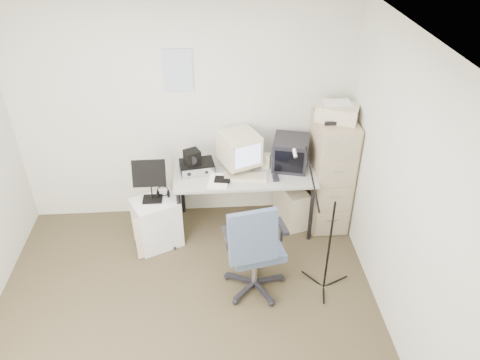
{
  "coord_description": "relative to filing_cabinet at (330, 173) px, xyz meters",
  "views": [
    {
      "loc": [
        0.29,
        -2.78,
        3.42
      ],
      "look_at": [
        0.55,
        0.95,
        0.95
      ],
      "focal_mm": 35.0,
      "sensor_mm": 36.0,
      "label": 1
    }
  ],
  "objects": [
    {
      "name": "crt_monitor",
      "position": [
        -1.0,
        0.05,
        0.28
      ],
      "size": [
        0.49,
        0.5,
        0.41
      ],
      "primitive_type": "cube",
      "rotation": [
        0.0,
        0.0,
        0.39
      ],
      "color": "beige",
      "rests_on": "desk"
    },
    {
      "name": "wall_right",
      "position": [
        0.22,
        -1.48,
        0.6
      ],
      "size": [
        0.02,
        3.6,
        2.5
      ],
      "primitive_type": "cube",
      "color": "beige",
      "rests_on": "ground"
    },
    {
      "name": "papers",
      "position": [
        -1.23,
        -0.21,
        0.09
      ],
      "size": [
        0.24,
        0.3,
        0.02
      ],
      "primitive_type": "cube",
      "rotation": [
        0.0,
        0.0,
        -0.15
      ],
      "color": "white",
      "rests_on": "desk"
    },
    {
      "name": "floor",
      "position": [
        -1.58,
        -1.48,
        -0.66
      ],
      "size": [
        3.6,
        3.6,
        0.01
      ],
      "primitive_type": "cube",
      "color": "#3B3421",
      "rests_on": "ground"
    },
    {
      "name": "radio_speaker",
      "position": [
        -1.5,
        0.01,
        0.26
      ],
      "size": [
        0.2,
        0.19,
        0.15
      ],
      "primitive_type": "cube",
      "rotation": [
        0.0,
        0.0,
        0.42
      ],
      "color": "black",
      "rests_on": "radio_receiver"
    },
    {
      "name": "pc_tower",
      "position": [
        -0.41,
        0.02,
        -0.42
      ],
      "size": [
        0.35,
        0.54,
        0.47
      ],
      "primitive_type": "cube",
      "rotation": [
        0.0,
        0.0,
        0.29
      ],
      "color": "beige",
      "rests_on": "floor"
    },
    {
      "name": "filing_cabinet",
      "position": [
        0.0,
        0.0,
        0.0
      ],
      "size": [
        0.4,
        0.6,
        1.3
      ],
      "primitive_type": "cube",
      "color": "gray",
      "rests_on": "floor"
    },
    {
      "name": "side_cart",
      "position": [
        -1.9,
        -0.28,
        -0.37
      ],
      "size": [
        0.56,
        0.52,
        0.56
      ],
      "primitive_type": "cube",
      "rotation": [
        0.0,
        0.0,
        0.43
      ],
      "color": "silver",
      "rests_on": "floor"
    },
    {
      "name": "desk_speaker",
      "position": [
        -0.71,
        0.04,
        0.16
      ],
      "size": [
        0.1,
        0.1,
        0.16
      ],
      "primitive_type": "cube",
      "rotation": [
        0.0,
        0.0,
        -0.28
      ],
      "color": "beige",
      "rests_on": "desk"
    },
    {
      "name": "mic_stand",
      "position": [
        -0.24,
        -1.05,
        0.02
      ],
      "size": [
        0.02,
        0.02,
        1.35
      ],
      "primitive_type": "cylinder",
      "rotation": [
        0.0,
        0.0,
        1.63
      ],
      "color": "black",
      "rests_on": "floor"
    },
    {
      "name": "desk",
      "position": [
        -0.95,
        -0.03,
        -0.29
      ],
      "size": [
        1.5,
        0.7,
        0.73
      ],
      "primitive_type": "cube",
      "color": "#B9B9B9",
      "rests_on": "floor"
    },
    {
      "name": "printer",
      "position": [
        0.0,
        0.0,
        0.73
      ],
      "size": [
        0.49,
        0.42,
        0.16
      ],
      "primitive_type": "cube",
      "rotation": [
        0.0,
        0.0,
        -0.41
      ],
      "color": "beige",
      "rests_on": "filing_cabinet"
    },
    {
      "name": "mouse",
      "position": [
        -0.63,
        -0.21,
        0.1
      ],
      "size": [
        0.06,
        0.11,
        0.03
      ],
      "primitive_type": "cube",
      "rotation": [
        0.0,
        0.0,
        0.03
      ],
      "color": "black",
      "rests_on": "desk"
    },
    {
      "name": "headphones",
      "position": [
        -1.82,
        -0.2,
        -0.04
      ],
      "size": [
        0.18,
        0.18,
        0.03
      ],
      "primitive_type": "torus",
      "rotation": [
        0.0,
        0.0,
        -0.36
      ],
      "color": "black",
      "rests_on": "side_cart"
    },
    {
      "name": "radio_receiver",
      "position": [
        -1.45,
        0.02,
        0.13
      ],
      "size": [
        0.39,
        0.31,
        0.1
      ],
      "primitive_type": "cube",
      "rotation": [
        0.0,
        0.0,
        0.15
      ],
      "color": "black",
      "rests_on": "desk"
    },
    {
      "name": "ceiling",
      "position": [
        -1.58,
        -1.48,
        1.85
      ],
      "size": [
        3.6,
        3.6,
        0.01
      ],
      "primitive_type": "cube",
      "color": "white",
      "rests_on": "ground"
    },
    {
      "name": "keyboard",
      "position": [
        -0.96,
        -0.17,
        0.09
      ],
      "size": [
        0.47,
        0.21,
        0.03
      ],
      "primitive_type": "cube",
      "rotation": [
        0.0,
        0.0,
        -0.11
      ],
      "color": "beige",
      "rests_on": "desk"
    },
    {
      "name": "wall_back",
      "position": [
        -1.58,
        0.32,
        0.6
      ],
      "size": [
        3.6,
        0.02,
        2.5
      ],
      "primitive_type": "cube",
      "color": "beige",
      "rests_on": "ground"
    },
    {
      "name": "crt_tv",
      "position": [
        -0.44,
        0.05,
        0.25
      ],
      "size": [
        0.45,
        0.46,
        0.33
      ],
      "primitive_type": "cube",
      "rotation": [
        0.0,
        0.0,
        -0.25
      ],
      "color": "black",
      "rests_on": "desk"
    },
    {
      "name": "music_stand",
      "position": [
        -1.92,
        -0.25,
        0.16
      ],
      "size": [
        0.37,
        0.26,
        0.49
      ],
      "primitive_type": "cube",
      "rotation": [
        0.0,
        0.0,
        0.27
      ],
      "color": "black",
      "rests_on": "side_cart"
    },
    {
      "name": "wall_calendar",
      "position": [
        -1.6,
        0.31,
        1.1
      ],
      "size": [
        0.3,
        0.02,
        0.44
      ],
      "primitive_type": "cube",
      "color": "white",
      "rests_on": "wall_back"
    },
    {
      "name": "office_chair",
      "position": [
        -0.92,
        -1.01,
        -0.12
      ],
      "size": [
        0.72,
        0.72,
        1.07
      ],
      "primitive_type": "cube",
      "rotation": [
        0.0,
        0.0,
        0.19
      ],
      "color": "#405164",
      "rests_on": "floor"
    }
  ]
}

